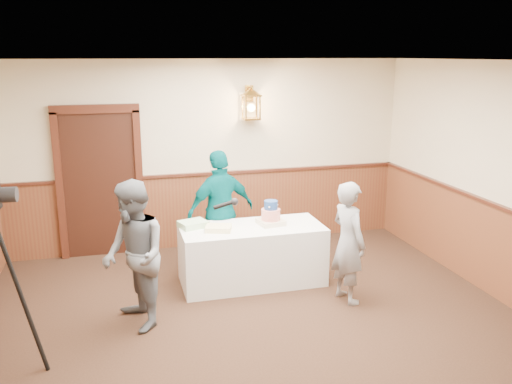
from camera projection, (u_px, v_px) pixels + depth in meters
ground at (278, 362)px, 5.17m from camera, size 7.00×7.00×0.00m
room_shell at (260, 198)px, 5.21m from camera, size 6.02×7.02×2.81m
display_table at (252, 254)px, 6.92m from camera, size 1.80×0.80×0.75m
tiered_cake at (271, 215)px, 6.89m from camera, size 0.35×0.35×0.31m
sheet_cake_yellow at (218, 228)px, 6.66m from camera, size 0.37×0.32×0.06m
sheet_cake_green at (193, 224)px, 6.80m from camera, size 0.40×0.36×0.08m
interviewer at (134, 256)px, 5.68m from camera, size 1.56×0.91×1.61m
baker at (348, 242)px, 6.32m from camera, size 0.46×0.59×1.46m
assistant_p at (221, 211)px, 7.26m from camera, size 1.04×0.65×1.65m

